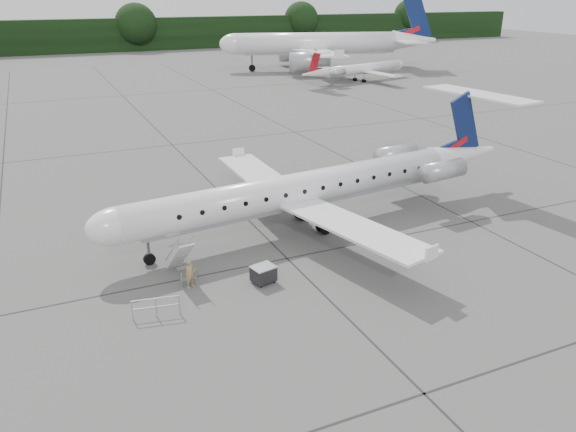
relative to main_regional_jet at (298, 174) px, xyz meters
name	(u,v)px	position (x,y,z in m)	size (l,w,h in m)	color
ground	(396,265)	(2.93, -6.96, -3.79)	(320.00, 320.00, 0.00)	#5E5E5B
treeline	(99,36)	(2.93, 123.04, 0.21)	(260.00, 4.00, 8.00)	black
main_regional_jet	(298,174)	(0.00, 0.00, 0.00)	(29.56, 21.28, 7.58)	white
airstair	(180,257)	(-8.59, -3.37, -2.60)	(0.85, 2.46, 2.38)	white
passenger	(190,274)	(-8.43, -4.74, -2.99)	(0.58, 0.38, 1.60)	#957F51
safety_railing	(156,308)	(-10.69, -6.87, -3.29)	(2.20, 0.08, 1.00)	#999CA1
baggage_cart	(263,274)	(-4.75, -5.80, -3.28)	(1.17, 0.95, 1.01)	black
bg_narrowbody	(316,32)	(36.62, 69.75, 3.26)	(39.28, 28.28, 14.10)	white
bg_regional_right	(363,64)	(37.62, 53.68, -0.85)	(22.44, 16.15, 5.89)	white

